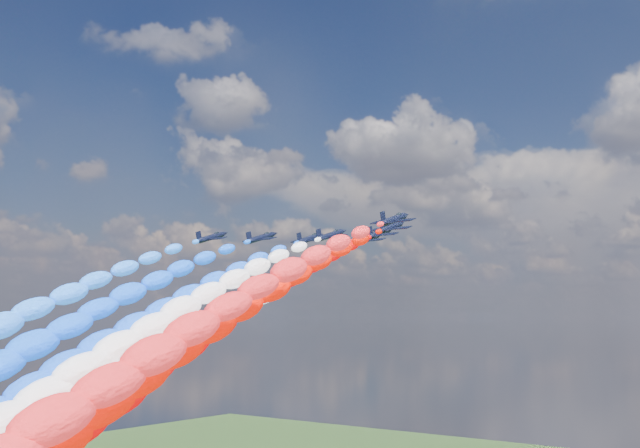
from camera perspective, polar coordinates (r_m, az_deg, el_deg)
The scene contains 16 objects.
jet_0 at distance 182.43m, azimuth -8.09°, elevation -0.99°, with size 8.80×11.80×2.60m, color black, non-canonical shape.
trail_0 at distance 150.85m, azimuth -21.52°, elevation -7.39°, with size 6.84×94.89×46.39m, color #2471F5, non-canonical shape.
jet_1 at distance 181.74m, azimuth -4.39°, elevation -1.02°, with size 8.80×11.80×2.60m, color black, non-canonical shape.
trail_1 at distance 147.55m, azimuth -17.15°, elevation -7.58°, with size 6.84×94.89×46.39m, color blue, non-canonical shape.
jet_2 at distance 183.55m, azimuth -0.78°, elevation -1.10°, with size 8.80×11.80×2.60m, color black, non-canonical shape.
trail_2 at distance 146.91m, azimuth -12.58°, elevation -7.73°, with size 6.84×94.89×46.39m, color blue, non-canonical shape.
jet_3 at distance 175.79m, azimuth 0.79°, elevation -0.84°, with size 8.80×11.80×2.60m, color black, non-canonical shape.
trail_3 at distance 138.27m, azimuth -11.28°, elevation -7.82°, with size 6.84×94.89×46.39m, color white, non-canonical shape.
jet_4 at distance 183.98m, azimuth 3.63°, elevation -1.10°, with size 8.80×11.80×2.60m, color black, non-canonical shape.
trail_4 at distance 144.59m, azimuth -7.03°, elevation -7.86°, with size 6.84×94.89×46.39m, color white, non-canonical shape.
jet_5 at distance 171.95m, azimuth 4.48°, elevation -0.68°, with size 8.80×11.80×2.60m, color black, non-canonical shape.
trail_5 at distance 132.22m, azimuth -6.92°, elevation -7.95°, with size 6.84×94.89×46.39m, color #D20304, non-canonical shape.
jet_6 at distance 160.45m, azimuth 5.32°, elevation -0.22°, with size 8.80×11.80×2.60m, color black, non-canonical shape.
trail_6 at distance 120.38m, azimuth -6.90°, elevation -8.05°, with size 6.84×94.89×46.39m, color red, non-canonical shape.
jet_7 at distance 148.11m, azimuth 5.51°, elevation 0.35°, with size 8.80×11.80×2.60m, color black, non-canonical shape.
trail_7 at distance 108.15m, azimuth -8.04°, elevation -8.16°, with size 6.84×94.89×46.39m, color red, non-canonical shape.
Camera 1 is at (101.63, -132.24, 88.25)m, focal length 43.13 mm.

